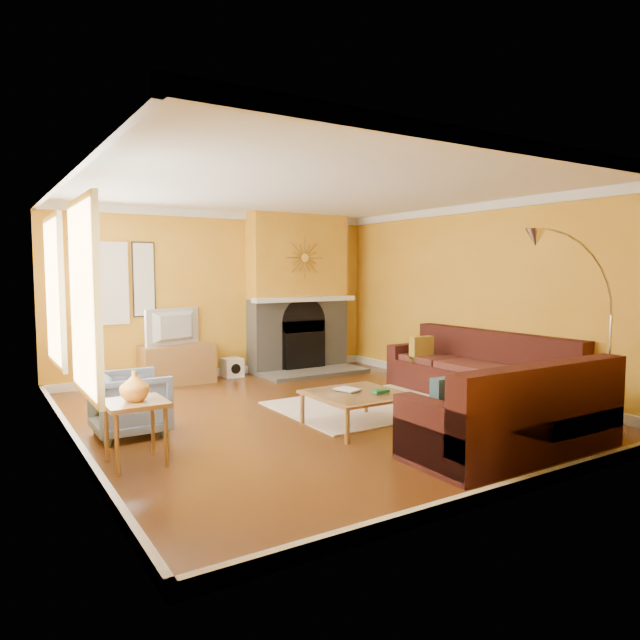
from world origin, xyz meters
TOP-DOWN VIEW (x-y plane):
  - floor at (0.00, 0.00)m, footprint 5.50×6.00m
  - ceiling at (0.00, 0.00)m, footprint 5.50×6.00m
  - wall_back at (0.00, 3.01)m, footprint 5.50×0.02m
  - wall_front at (0.00, -3.01)m, footprint 5.50×0.02m
  - wall_left at (-2.76, 0.00)m, footprint 0.02×6.00m
  - wall_right at (2.76, 0.00)m, footprint 0.02×6.00m
  - baseboard at (0.00, 0.00)m, footprint 5.50×6.00m
  - crown_molding at (0.00, 0.00)m, footprint 5.50×6.00m
  - window_left_near at (-2.72, 1.30)m, footprint 0.06×1.22m
  - window_left_far at (-2.72, -0.60)m, footprint 0.06×1.22m
  - window_back at (-1.90, 2.96)m, footprint 0.82×0.06m
  - wall_art at (-1.25, 2.97)m, footprint 0.34×0.04m
  - fireplace at (1.35, 2.80)m, footprint 1.80×0.40m
  - mantel at (1.35, 2.56)m, footprint 1.92×0.22m
  - hearth at (1.35, 2.25)m, footprint 1.80×0.70m
  - sunburst at (1.35, 2.57)m, footprint 0.70×0.04m
  - rug at (0.84, -0.04)m, footprint 2.40×1.80m
  - sectional_sofa at (1.24, -0.87)m, footprint 3.03×3.65m
  - coffee_table at (0.07, -0.76)m, footprint 1.00×1.00m
  - media_console at (-0.85, 2.70)m, footprint 1.09×0.49m
  - tv at (-0.85, 2.70)m, footprint 0.96×0.45m
  - subwoofer at (0.09, 2.78)m, footprint 0.31×0.31m
  - armchair at (-2.14, 0.26)m, footprint 0.75×0.72m
  - side_table at (-2.32, -0.69)m, footprint 0.53×0.53m
  - vase at (-2.32, -0.69)m, footprint 0.26×0.26m
  - book at (-0.08, -0.66)m, footprint 0.26×0.31m
  - arc_lamp at (1.53, -2.42)m, footprint 1.35×0.36m

SIDE VIEW (x-z plane):
  - floor at x=0.00m, z-range -0.02..0.00m
  - rug at x=0.84m, z-range 0.00..0.02m
  - hearth at x=1.35m, z-range 0.00..0.06m
  - baseboard at x=0.00m, z-range 0.00..0.12m
  - subwoofer at x=0.09m, z-range 0.00..0.31m
  - coffee_table at x=0.07m, z-range 0.00..0.39m
  - side_table at x=-2.32m, z-range 0.00..0.58m
  - media_console at x=-0.85m, z-range 0.00..0.60m
  - armchair at x=-2.14m, z-range 0.00..0.68m
  - book at x=-0.08m, z-range 0.39..0.42m
  - sectional_sofa at x=1.24m, z-range 0.00..0.90m
  - vase at x=-2.32m, z-range 0.58..0.85m
  - tv at x=-0.85m, z-range 0.60..1.16m
  - arc_lamp at x=1.53m, z-range 0.00..2.11m
  - mantel at x=1.35m, z-range 1.21..1.29m
  - wall_back at x=0.00m, z-range 0.00..2.70m
  - wall_front at x=0.00m, z-range 0.00..2.70m
  - wall_left at x=-2.76m, z-range 0.00..2.70m
  - wall_right at x=2.76m, z-range 0.00..2.70m
  - fireplace at x=1.35m, z-range 0.00..2.70m
  - window_left_near at x=-2.72m, z-range 0.64..2.36m
  - window_left_far at x=-2.72m, z-range 0.64..2.36m
  - window_back at x=-1.90m, z-range 0.94..2.16m
  - wall_art at x=-1.25m, z-range 1.03..2.17m
  - sunburst at x=1.35m, z-range 1.60..2.30m
  - crown_molding at x=0.00m, z-range 2.58..2.70m
  - ceiling at x=0.00m, z-range 2.70..2.72m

